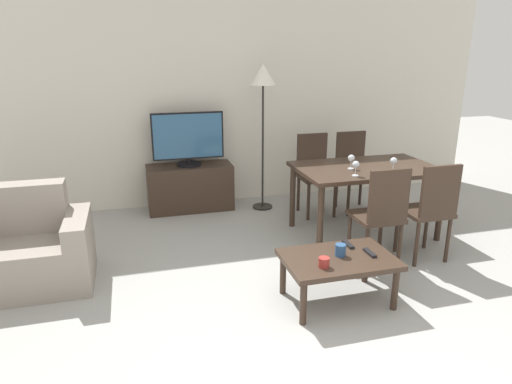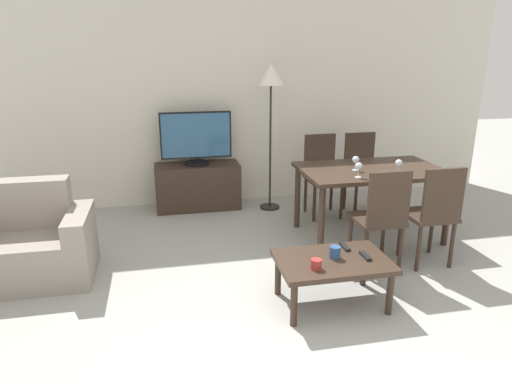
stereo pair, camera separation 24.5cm
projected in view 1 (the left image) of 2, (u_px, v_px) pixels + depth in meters
name	position (u px, v px, depth m)	size (l,w,h in m)	color
wall_back	(214.00, 94.00, 5.51)	(7.11, 0.06, 2.70)	silver
armchair	(23.00, 252.00, 3.71)	(1.07, 0.68, 0.82)	gray
tv_stand	(190.00, 187.00, 5.49)	(1.00, 0.40, 0.55)	#38281E
tv	(188.00, 139.00, 5.31)	(0.83, 0.29, 0.63)	black
coffee_table	(338.00, 263.00, 3.45)	(0.84, 0.56, 0.37)	#38281E
dining_table	(366.00, 174.00, 4.66)	(1.42, 0.88, 0.73)	#38281E
dining_chair_near	(381.00, 212.00, 3.95)	(0.40, 0.40, 0.93)	#38281E
dining_chair_far	(353.00, 167.00, 5.45)	(0.40, 0.40, 0.93)	#38281E
dining_chair_near_right	(431.00, 207.00, 4.07)	(0.40, 0.40, 0.93)	#38281E
dining_chair_far_left	(315.00, 170.00, 5.33)	(0.40, 0.40, 0.93)	#38281E
floor_lamp	(263.00, 86.00, 5.18)	(0.29, 0.29, 1.71)	black
remote_primary	(348.00, 244.00, 3.63)	(0.04, 0.15, 0.02)	black
remote_secondary	(370.00, 253.00, 3.48)	(0.04, 0.15, 0.02)	black
cup_white_near	(340.00, 250.00, 3.44)	(0.08, 0.08, 0.09)	navy
cup_colored_far	(324.00, 262.00, 3.27)	(0.08, 0.08, 0.07)	maroon
wine_glass_left	(351.00, 159.00, 4.52)	(0.07, 0.07, 0.15)	silver
wine_glass_center	(356.00, 166.00, 4.27)	(0.07, 0.07, 0.15)	silver
wine_glass_right	(394.00, 162.00, 4.40)	(0.07, 0.07, 0.15)	silver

